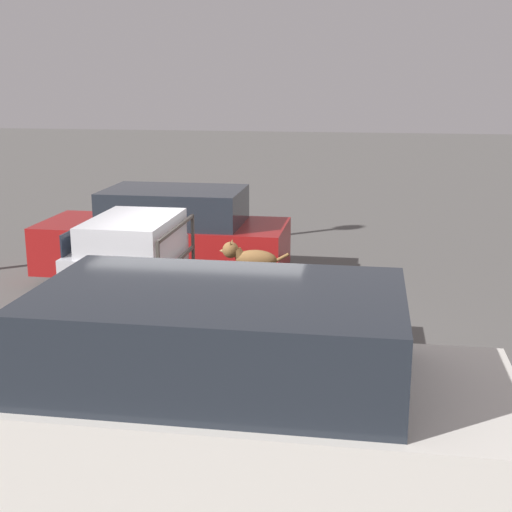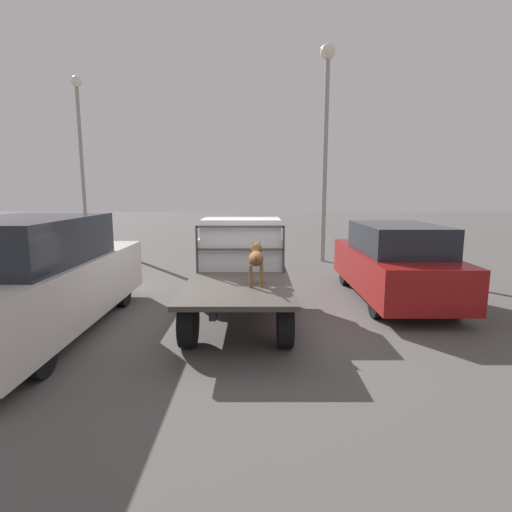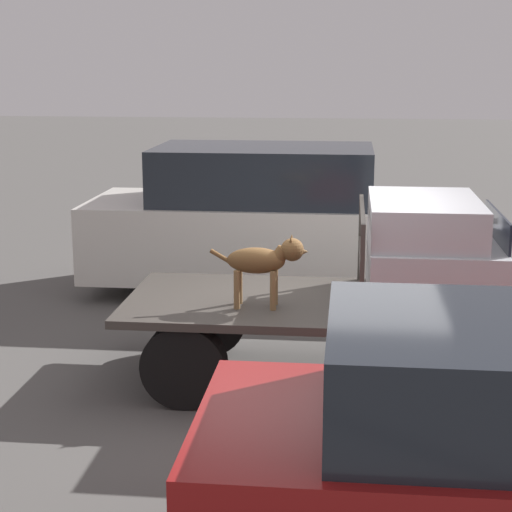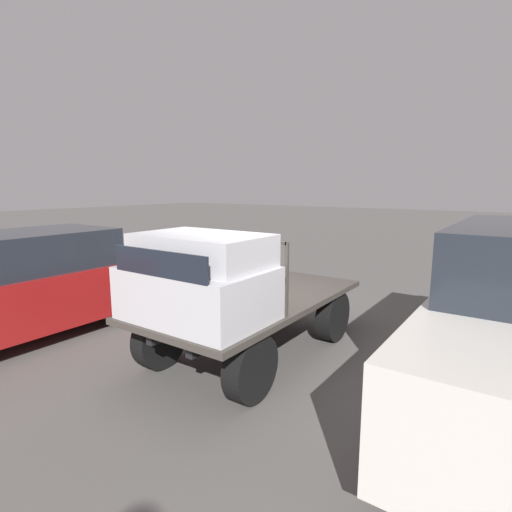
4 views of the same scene
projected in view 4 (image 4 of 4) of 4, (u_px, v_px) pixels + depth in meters
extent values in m
plane|color=#514F4C|center=(253.00, 352.00, 5.95)|extent=(80.00, 80.00, 0.00)
cylinder|color=black|center=(251.00, 368.00, 4.54)|extent=(0.80, 0.24, 0.80)
cylinder|color=black|center=(160.00, 339.00, 5.40)|extent=(0.80, 0.24, 0.80)
cylinder|color=black|center=(333.00, 316.00, 6.36)|extent=(0.80, 0.24, 0.80)
cylinder|color=black|center=(255.00, 301.00, 7.22)|extent=(0.80, 0.24, 0.80)
cube|color=black|center=(272.00, 312.00, 5.65)|extent=(3.34, 0.10, 0.18)
cube|color=black|center=(236.00, 304.00, 6.01)|extent=(3.34, 0.10, 0.18)
cube|color=#3D3833|center=(253.00, 299.00, 5.81)|extent=(3.63, 1.84, 0.08)
cube|color=#B7B7BC|center=(198.00, 293.00, 4.81)|extent=(1.21, 1.72, 0.63)
cube|color=#B7B7BC|center=(202.00, 250.00, 4.80)|extent=(1.03, 1.58, 0.39)
cube|color=black|center=(158.00, 264.00, 4.25)|extent=(0.02, 1.41, 0.29)
cube|color=#3D3833|center=(287.00, 280.00, 4.86)|extent=(0.04, 0.04, 0.92)
cube|color=#3D3833|center=(187.00, 264.00, 5.80)|extent=(0.04, 0.04, 0.92)
cube|color=#3D3833|center=(232.00, 238.00, 5.25)|extent=(0.04, 1.68, 0.04)
cube|color=#3D3833|center=(232.00, 271.00, 5.33)|extent=(0.04, 1.68, 0.04)
cylinder|color=brown|center=(255.00, 278.00, 6.16)|extent=(0.06, 0.06, 0.37)
cylinder|color=brown|center=(245.00, 276.00, 6.26)|extent=(0.06, 0.06, 0.37)
cylinder|color=brown|center=(267.00, 274.00, 6.44)|extent=(0.06, 0.06, 0.37)
cylinder|color=brown|center=(257.00, 273.00, 6.54)|extent=(0.06, 0.06, 0.37)
ellipsoid|color=brown|center=(256.00, 259.00, 6.31)|extent=(0.55, 0.25, 0.25)
sphere|color=brown|center=(250.00, 263.00, 6.19)|extent=(0.11, 0.11, 0.11)
cylinder|color=brown|center=(247.00, 257.00, 6.10)|extent=(0.18, 0.14, 0.17)
sphere|color=brown|center=(243.00, 255.00, 6.01)|extent=(0.22, 0.22, 0.22)
cone|color=brown|center=(239.00, 257.00, 5.94)|extent=(0.12, 0.12, 0.12)
cone|color=brown|center=(247.00, 249.00, 5.97)|extent=(0.06, 0.08, 0.10)
cone|color=brown|center=(240.00, 248.00, 6.03)|extent=(0.06, 0.08, 0.10)
cylinder|color=brown|center=(267.00, 254.00, 6.57)|extent=(0.24, 0.04, 0.16)
cylinder|color=black|center=(122.00, 308.00, 7.13)|extent=(0.60, 0.20, 0.60)
cylinder|color=black|center=(75.00, 295.00, 7.98)|extent=(0.60, 0.20, 0.60)
cube|color=maroon|center=(19.00, 298.00, 6.38)|extent=(4.42, 1.78, 0.85)
cube|color=#1E232B|center=(29.00, 251.00, 6.43)|extent=(2.43, 1.60, 0.62)
cylinder|color=black|center=(414.00, 429.00, 3.57)|extent=(0.60, 0.20, 0.60)
cylinder|color=black|center=(467.00, 325.00, 6.24)|extent=(0.60, 0.20, 0.60)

